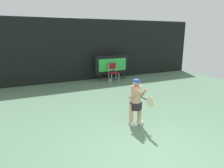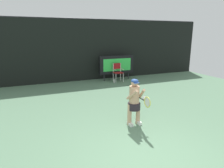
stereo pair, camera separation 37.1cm
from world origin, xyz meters
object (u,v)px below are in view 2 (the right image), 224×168
scoreboard (117,65)px  umpire_chair (118,71)px  tennis_racket (147,102)px  tennis_player (134,100)px  water_bottle (114,81)px

scoreboard → umpire_chair: (-0.10, -0.42, -0.33)m
tennis_racket → scoreboard: bearing=56.7°
tennis_player → tennis_racket: size_ratio=2.42×
umpire_chair → tennis_player: size_ratio=0.74×
umpire_chair → tennis_racket: 6.48m
scoreboard → tennis_player: scoreboard is taller
scoreboard → water_bottle: scoreboard is taller
tennis_player → water_bottle: bearing=73.5°
tennis_player → tennis_racket: bearing=-84.3°
scoreboard → water_bottle: (-0.47, -0.72, -0.82)m
water_bottle → tennis_racket: 6.14m
umpire_chair → water_bottle: size_ratio=4.08×
umpire_chair → tennis_player: bearing=-109.1°
water_bottle → tennis_racket: size_ratio=0.44×
water_bottle → tennis_player: bearing=-106.5°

